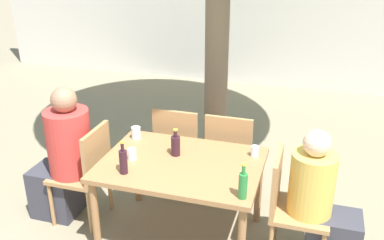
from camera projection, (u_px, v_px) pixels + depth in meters
ground_plane at (182, 236)px, 3.74m from camera, size 30.00×30.00×0.00m
cafe_building_wall at (264, 4)px, 7.10m from camera, size 10.00×0.08×2.80m
dining_table_front at (181, 171)px, 3.49m from camera, size 1.29×0.94×0.73m
patio_chair_0 at (87, 169)px, 3.77m from camera, size 0.44×0.44×0.92m
patio_chair_1 at (290, 202)px, 3.30m from camera, size 0.44×0.44×0.92m
patio_chair_2 at (179, 144)px, 4.22m from camera, size 0.44×0.44×0.92m
patio_chair_3 at (230, 151)px, 4.08m from camera, size 0.44×0.44×0.92m
person_seated_0 at (64, 160)px, 3.81m from camera, size 0.59×0.38×1.27m
person_seated_1 at (322, 209)px, 3.24m from camera, size 0.57×0.34×1.15m
wine_bottle_0 at (123, 161)px, 3.26m from camera, size 0.06×0.06×0.27m
wine_bottle_1 at (176, 145)px, 3.54m from camera, size 0.08×0.08×0.24m
green_bottle_2 at (243, 185)px, 2.94m from camera, size 0.06×0.06×0.27m
drinking_glass_0 at (132, 154)px, 3.49m from camera, size 0.07×0.07×0.09m
drinking_glass_1 at (255, 151)px, 3.53m from camera, size 0.07×0.07×0.09m
drinking_glass_2 at (136, 133)px, 3.85m from camera, size 0.08×0.08×0.11m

